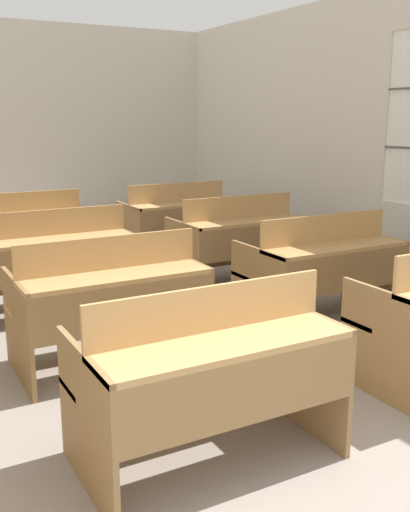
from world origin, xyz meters
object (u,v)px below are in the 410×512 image
at_px(bench_front_center, 210,373).
at_px(bench_back_center, 23,233).
at_px(bench_second_center, 110,300).
at_px(bench_third_right, 238,239).
at_px(bench_third_center, 57,259).
at_px(bench_second_right, 322,267).
at_px(wastepaper_bin, 214,225).
at_px(bench_back_right, 177,219).

distance_m(bench_front_center, bench_back_center, 3.97).
xyz_separation_m(bench_second_center, bench_third_right, (1.82, 1.31, 0.00)).
bearing_deg(bench_front_center, bench_back_center, 89.89).
xyz_separation_m(bench_third_center, bench_third_right, (1.81, -0.01, 0.00)).
height_order(bench_second_right, bench_third_right, same).
distance_m(bench_third_right, wastepaper_bin, 2.36).
relative_size(bench_back_right, wastepaper_bin, 3.48).
distance_m(bench_second_right, bench_back_center, 3.19).
height_order(bench_second_center, bench_third_center, same).
bearing_deg(bench_back_center, bench_second_right, -55.90).
bearing_deg(bench_second_center, bench_back_center, 89.66).
distance_m(bench_third_center, bench_third_right, 1.81).
height_order(bench_front_center, bench_third_right, same).
xyz_separation_m(bench_third_center, bench_back_right, (1.80, 1.32, 0.00)).
distance_m(bench_second_center, bench_third_right, 2.24).
height_order(bench_front_center, bench_back_center, same).
xyz_separation_m(bench_second_center, bench_third_center, (0.01, 1.33, 0.00)).
bearing_deg(bench_back_center, wastepaper_bin, 16.53).
xyz_separation_m(bench_third_center, wastepaper_bin, (2.76, 2.14, -0.28)).
distance_m(bench_second_center, bench_second_right, 1.80).
bearing_deg(bench_third_center, bench_back_right, 36.41).
xyz_separation_m(bench_second_right, bench_third_center, (-1.79, 1.32, 0.00)).
bearing_deg(bench_second_center, bench_second_right, 0.25).
height_order(bench_front_center, bench_second_right, same).
distance_m(bench_third_right, bench_back_right, 1.34).
relative_size(bench_third_center, bench_back_right, 1.00).
bearing_deg(bench_second_center, bench_third_right, 35.91).
bearing_deg(bench_third_right, bench_second_center, -144.09).
relative_size(bench_third_right, bench_back_right, 1.00).
height_order(bench_second_center, bench_back_center, same).
bearing_deg(bench_third_right, bench_back_right, 90.50).
bearing_deg(bench_front_center, bench_third_center, 90.02).
relative_size(bench_third_center, bench_back_center, 1.00).
xyz_separation_m(bench_second_center, bench_back_center, (0.02, 2.65, 0.00)).
bearing_deg(bench_front_center, bench_third_right, 55.64).
distance_m(bench_front_center, bench_second_right, 2.24).
height_order(bench_third_center, bench_back_right, same).
xyz_separation_m(bench_second_center, bench_back_right, (1.80, 2.65, 0.00)).
xyz_separation_m(bench_second_center, bench_second_right, (1.80, 0.01, 0.00)).
height_order(bench_front_center, bench_second_center, same).
distance_m(bench_second_right, bench_back_right, 2.64).
bearing_deg(bench_third_center, wastepaper_bin, 37.75).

